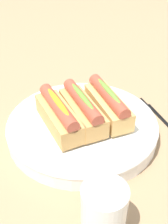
{
  "coord_description": "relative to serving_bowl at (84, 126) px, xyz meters",
  "views": [
    {
      "loc": [
        -0.49,
        0.04,
        0.4
      ],
      "look_at": [
        -0.01,
        -0.0,
        0.06
      ],
      "focal_mm": 45.93,
      "sensor_mm": 36.0,
      "label": 1
    }
  ],
  "objects": [
    {
      "name": "hotdog_front",
      "position": [
        0.02,
        -0.05,
        0.04
      ],
      "size": [
        0.16,
        0.09,
        0.06
      ],
      "color": "tan",
      "rests_on": "serving_bowl"
    },
    {
      "name": "water_glass",
      "position": [
        -0.23,
        -0.01,
        0.02
      ],
      "size": [
        0.07,
        0.07,
        0.09
      ],
      "color": "white",
      "rests_on": "ground_plane"
    },
    {
      "name": "chopstick_near",
      "position": [
        0.02,
        -0.19,
        -0.02
      ],
      "size": [
        0.21,
        0.06,
        0.01
      ],
      "primitive_type": "cylinder",
      "rotation": [
        0.0,
        1.57,
        0.26
      ],
      "color": "black",
      "rests_on": "ground_plane"
    },
    {
      "name": "hotdog_back",
      "position": [
        -0.0,
        -0.0,
        0.04
      ],
      "size": [
        0.16,
        0.1,
        0.06
      ],
      "color": "tan",
      "rests_on": "serving_bowl"
    },
    {
      "name": "serving_bowl",
      "position": [
        0.0,
        0.0,
        0.0
      ],
      "size": [
        0.32,
        0.32,
        0.04
      ],
      "color": "white",
      "rests_on": "ground_plane"
    },
    {
      "name": "hotdog_side",
      "position": [
        -0.02,
        0.05,
        0.04
      ],
      "size": [
        0.16,
        0.1,
        0.06
      ],
      "color": "tan",
      "rests_on": "serving_bowl"
    },
    {
      "name": "ground_plane",
      "position": [
        0.01,
        0.0,
        -0.02
      ],
      "size": [
        2.4,
        2.4,
        0.0
      ],
      "primitive_type": "plane",
      "color": "#9E7A56"
    }
  ]
}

